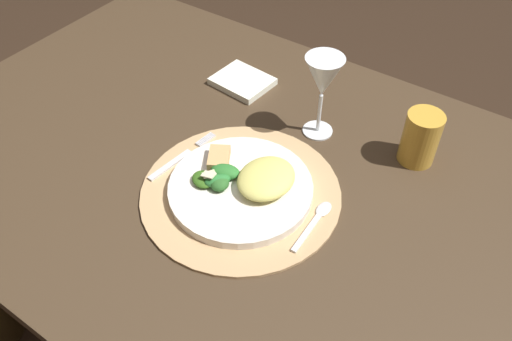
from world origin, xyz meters
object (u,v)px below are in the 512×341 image
spoon (317,218)px  napkin (242,81)px  dining_table (231,214)px  wine_glass (323,79)px  fork (180,158)px  amber_tumbler (420,138)px  dinner_plate (241,188)px

spoon → napkin: napkin is taller
dining_table → wine_glass: 0.35m
fork → wine_glass: wine_glass is taller
dining_table → amber_tumbler: 0.43m
wine_glass → amber_tumbler: size_ratio=1.65×
fork → spoon: 0.30m
wine_glass → amber_tumbler: (0.20, 0.04, -0.08)m
wine_glass → amber_tumbler: bearing=10.6°
dining_table → wine_glass: wine_glass is taller
dining_table → dinner_plate: (0.07, -0.05, 0.17)m
napkin → wine_glass: 0.26m
wine_glass → amber_tumbler: wine_glass is taller
spoon → amber_tumbler: bearing=72.2°
fork → spoon: bearing=4.0°
napkin → wine_glass: bearing=-11.8°
dining_table → spoon: 0.28m
napkin → amber_tumbler: (0.43, -0.01, 0.05)m
spoon → amber_tumbler: 0.27m
spoon → napkin: 0.43m
fork → wine_glass: 0.32m
fork → spoon: size_ratio=1.33×
dinner_plate → fork: bearing=179.1°
dining_table → dinner_plate: 0.19m
fork → dinner_plate: bearing=-0.9°
dinner_plate → amber_tumbler: size_ratio=2.45×
fork → napkin: 0.28m
dining_table → napkin: napkin is taller
wine_glass → amber_tumbler: 0.22m
napkin → dining_table: bearing=-60.5°
dining_table → wine_glass: size_ratio=7.51×
amber_tumbler → dinner_plate: bearing=-130.1°
dinner_plate → fork: (-0.15, 0.00, -0.01)m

